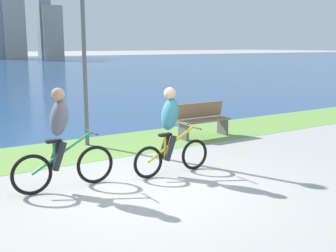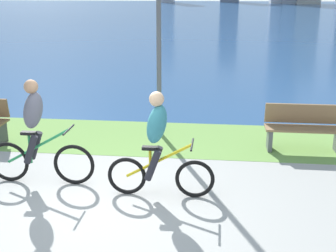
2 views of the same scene
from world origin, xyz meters
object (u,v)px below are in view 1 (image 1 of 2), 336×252
at_px(bench_far_along_path, 202,120).
at_px(cyclist_trailing, 61,140).
at_px(cyclist_lead, 170,131).
at_px(lamppost_tall, 83,32).

bearing_deg(bench_far_along_path, cyclist_trailing, -155.53).
distance_m(cyclist_lead, cyclist_trailing, 2.01).
distance_m(cyclist_trailing, bench_far_along_path, 5.01).
relative_size(cyclist_lead, lamppost_tall, 0.40).
height_order(cyclist_lead, lamppost_tall, lamppost_tall).
distance_m(bench_far_along_path, lamppost_tall, 3.76).
height_order(cyclist_lead, cyclist_trailing, cyclist_trailing).
distance_m(cyclist_lead, lamppost_tall, 3.63).
bearing_deg(lamppost_tall, cyclist_trailing, -119.67).
bearing_deg(cyclist_trailing, cyclist_lead, -7.72).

